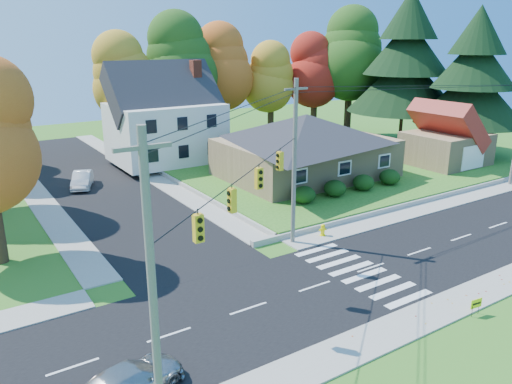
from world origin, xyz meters
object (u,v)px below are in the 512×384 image
(white_car, at_px, (82,180))
(fire_hydrant, at_px, (323,231))
(ranch_house, at_px, (306,144))
(silver_sedan, at_px, (130,381))

(white_car, relative_size, fire_hydrant, 4.82)
(white_car, distance_m, fire_hydrant, 21.90)
(white_car, bearing_deg, fire_hydrant, -41.48)
(ranch_house, distance_m, white_car, 19.37)
(silver_sedan, xyz_separation_m, fire_hydrant, (15.38, 7.73, -0.21))
(silver_sedan, relative_size, white_car, 1.00)
(ranch_house, relative_size, white_car, 3.56)
(fire_hydrant, bearing_deg, white_car, 117.05)
(silver_sedan, bearing_deg, ranch_house, -63.79)
(ranch_house, relative_size, silver_sedan, 3.56)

